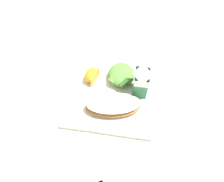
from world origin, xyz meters
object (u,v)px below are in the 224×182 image
Objects in this scene: white_plate at (112,94)px; orange_wedge_front at (91,75)px; milk_carton at (142,80)px; paper_napkin at (62,61)px; cheesy_pizza_bread at (113,105)px; metal_fork at (96,165)px; green_salad_pile at (121,75)px.

orange_wedge_front reaches higher than white_plate.
milk_carton is 0.32m from paper_napkin.
orange_wedge_front is at bearing -138.88° from cheesy_pizza_bread.
milk_carton is 0.28m from metal_fork.
milk_carton is 0.62× the size of metal_fork.
cheesy_pizza_bread is 1.65× the size of milk_carton.
paper_napkin is (-0.10, -0.29, -0.07)m from milk_carton.
orange_wedge_front is 0.39× the size of metal_fork.
white_plate is 0.11m from milk_carton.
orange_wedge_front is at bearing -98.55° from milk_carton.
green_salad_pile reaches higher than white_plate.
cheesy_pizza_bread is 1.69× the size of green_salad_pile.
paper_napkin is at bearing -120.17° from orange_wedge_front.
green_salad_pile reaches higher than paper_napkin.
green_salad_pile is at bearing 160.70° from white_plate.
white_plate is at bearing -76.59° from milk_carton.
metal_fork is (0.29, -0.03, -0.03)m from green_salad_pile.
green_salad_pile is at bearing 75.64° from paper_napkin.
metal_fork is at bearing 13.79° from orange_wedge_front.
milk_carton is 0.17m from orange_wedge_front.
cheesy_pizza_bread is 0.14m from orange_wedge_front.
cheesy_pizza_bread reaches higher than paper_napkin.
white_plate is 0.24m from paper_napkin.
paper_napkin is 0.40m from metal_fork.
cheesy_pizza_bread is at bearing 12.31° from white_plate.
metal_fork is at bearing -21.07° from milk_carton.
white_plate is 0.07m from green_salad_pile.
green_salad_pile reaches higher than metal_fork.
cheesy_pizza_bread is at bearing 50.87° from paper_napkin.
cheesy_pizza_bread is 0.18m from metal_fork.
orange_wedge_front is at bearing -120.77° from white_plate.
cheesy_pizza_bread is 0.12m from green_salad_pile.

